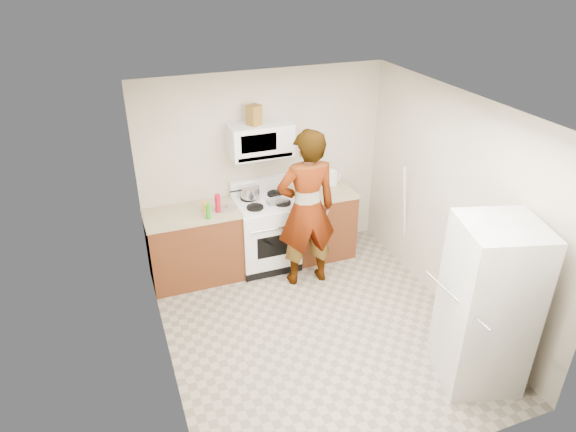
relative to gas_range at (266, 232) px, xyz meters
name	(u,v)px	position (x,y,z in m)	size (l,w,h in m)	color
floor	(317,329)	(0.10, -1.48, -0.49)	(3.60, 3.60, 0.00)	gray
back_wall	(265,168)	(0.10, 0.31, 0.76)	(3.20, 0.02, 2.50)	beige
right_wall	(453,207)	(1.69, -1.48, 0.76)	(0.02, 3.60, 2.50)	beige
cabinet_left	(195,247)	(-0.94, 0.01, -0.04)	(1.12, 0.62, 0.90)	brown
counter_left	(191,214)	(-0.94, 0.01, 0.43)	(1.14, 0.64, 0.04)	tan
cabinet_right	(320,224)	(0.78, 0.01, -0.04)	(0.80, 0.62, 0.90)	brown
counter_right	(321,192)	(0.78, 0.01, 0.43)	(0.82, 0.64, 0.04)	tan
gas_range	(266,232)	(0.00, 0.00, 0.00)	(0.76, 0.65, 1.13)	white
microwave	(261,140)	(0.00, 0.13, 1.21)	(0.76, 0.38, 0.40)	white
person	(307,209)	(0.34, -0.53, 0.52)	(0.73, 0.48, 2.00)	tan
fridge	(487,306)	(1.28, -2.64, 0.36)	(0.70, 0.70, 1.70)	silver
kettle	(332,178)	(1.00, 0.16, 0.55)	(0.16, 0.16, 0.19)	white
jug	(254,115)	(-0.08, 0.11, 1.53)	(0.14, 0.14, 0.24)	brown
saucepan	(250,192)	(-0.15, 0.14, 0.53)	(0.24, 0.24, 0.13)	#BAB9BE
tray	(277,201)	(0.12, -0.10, 0.47)	(0.25, 0.16, 0.05)	silver
bottle_spray	(218,203)	(-0.63, -0.09, 0.56)	(0.07, 0.07, 0.23)	#B60D26
bottle_hot_sauce	(205,207)	(-0.78, -0.05, 0.52)	(0.05, 0.05, 0.15)	orange
bottle_green_cap	(208,211)	(-0.78, -0.22, 0.54)	(0.06, 0.06, 0.19)	#23981B
pot_lid	(226,208)	(-0.51, -0.03, 0.46)	(0.27, 0.27, 0.01)	white
broom	(405,216)	(1.66, -0.65, 0.24)	(0.03, 0.03, 1.46)	silver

